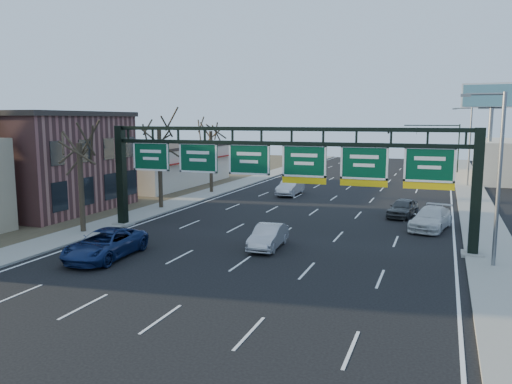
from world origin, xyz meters
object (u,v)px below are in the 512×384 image
at_px(car_silver_sedan, 268,236).
at_px(sign_gantry, 279,167).
at_px(car_blue_suv, 105,244).
at_px(car_white_wagon, 431,218).

bearing_deg(car_silver_sedan, sign_gantry, 90.78).
xyz_separation_m(car_blue_suv, car_white_wagon, (16.72, 14.20, -0.02)).
relative_size(sign_gantry, car_blue_suv, 4.36).
height_order(car_silver_sedan, car_white_wagon, car_white_wagon).
height_order(car_blue_suv, car_white_wagon, car_blue_suv).
xyz_separation_m(sign_gantry, car_silver_sedan, (0.15, -2.37, -3.93)).
height_order(sign_gantry, car_blue_suv, sign_gantry).
distance_m(sign_gantry, car_white_wagon, 11.89).
bearing_deg(car_blue_suv, sign_gantry, 41.78).
distance_m(car_silver_sedan, car_white_wagon, 12.67).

